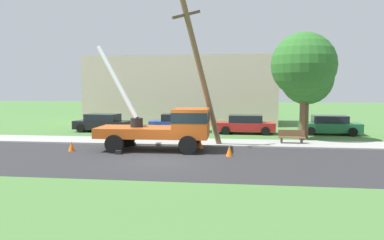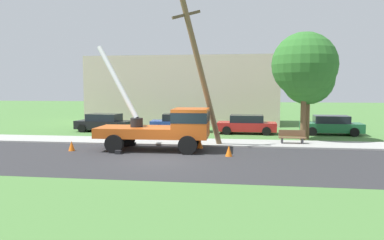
{
  "view_description": "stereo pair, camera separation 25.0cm",
  "coord_description": "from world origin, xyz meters",
  "views": [
    {
      "loc": [
        3.85,
        -17.96,
        3.54
      ],
      "look_at": [
        0.98,
        3.6,
        1.64
      ],
      "focal_mm": 35.56,
      "sensor_mm": 36.0,
      "label": 1
    },
    {
      "loc": [
        4.1,
        -17.93,
        3.54
      ],
      "look_at": [
        0.98,
        3.6,
        1.64
      ],
      "focal_mm": 35.56,
      "sensor_mm": 36.0,
      "label": 2
    }
  ],
  "objects": [
    {
      "name": "parked_sedan_black",
      "position": [
        -7.1,
        10.74,
        0.71
      ],
      "size": [
        4.56,
        2.3,
        1.42
      ],
      "color": "black",
      "rests_on": "ground"
    },
    {
      "name": "road_asphalt",
      "position": [
        0.0,
        0.0,
        0.0
      ],
      "size": [
        80.0,
        8.52,
        0.01
      ],
      "primitive_type": "cube",
      "color": "#2B2B2D",
      "rests_on": "ground"
    },
    {
      "name": "traffic_cone_ahead",
      "position": [
        3.21,
        1.32,
        0.28
      ],
      "size": [
        0.36,
        0.36,
        0.56
      ],
      "primitive_type": "cone",
      "color": "orange",
      "rests_on": "ground"
    },
    {
      "name": "roadside_tree_far",
      "position": [
        7.76,
        7.71,
        4.95
      ],
      "size": [
        4.24,
        4.24,
        7.09
      ],
      "color": "brown",
      "rests_on": "ground"
    },
    {
      "name": "traffic_cone_behind",
      "position": [
        -5.5,
        1.74,
        0.28
      ],
      "size": [
        0.36,
        0.36,
        0.56
      ],
      "primitive_type": "cone",
      "color": "orange",
      "rests_on": "ground"
    },
    {
      "name": "utility_truck",
      "position": [
        -0.25,
        2.7,
        1.41
      ],
      "size": [
        6.83,
        3.21,
        5.98
      ],
      "color": "#C65119",
      "rests_on": "ground"
    },
    {
      "name": "park_bench",
      "position": [
        6.85,
        5.77,
        0.46
      ],
      "size": [
        1.6,
        0.45,
        0.9
      ],
      "color": "brown",
      "rests_on": "ground"
    },
    {
      "name": "sidewalk_strip",
      "position": [
        0.0,
        5.7,
        0.05
      ],
      "size": [
        80.0,
        2.88,
        0.1
      ],
      "primitive_type": "cube",
      "color": "#9E9E99",
      "rests_on": "ground"
    },
    {
      "name": "ground_plane",
      "position": [
        0.0,
        12.0,
        0.0
      ],
      "size": [
        120.0,
        120.0,
        0.0
      ],
      "primitive_type": "plane",
      "color": "#477538"
    },
    {
      "name": "parked_sedan_blue",
      "position": [
        -1.24,
        11.6,
        0.71
      ],
      "size": [
        4.55,
        2.29,
        1.42
      ],
      "color": "#263F99",
      "rests_on": "ground"
    },
    {
      "name": "traffic_cone_curbside",
      "position": [
        1.43,
        3.67,
        0.28
      ],
      "size": [
        0.36,
        0.36,
        0.56
      ],
      "primitive_type": "cone",
      "color": "orange",
      "rests_on": "ground"
    },
    {
      "name": "lowrise_building_backdrop",
      "position": [
        -2.04,
        18.81,
        3.2
      ],
      "size": [
        18.0,
        6.0,
        6.4
      ],
      "primitive_type": "cube",
      "color": "beige",
      "rests_on": "ground"
    },
    {
      "name": "parked_sedan_red",
      "position": [
        4.09,
        10.98,
        0.71
      ],
      "size": [
        4.42,
        2.06,
        1.42
      ],
      "color": "#B21E1E",
      "rests_on": "ground"
    },
    {
      "name": "leaning_utility_pole",
      "position": [
        1.41,
        4.1,
        4.46
      ],
      "size": [
        2.78,
        2.23,
        8.71
      ],
      "color": "brown",
      "rests_on": "ground"
    },
    {
      "name": "parked_sedan_green",
      "position": [
        10.29,
        11.28,
        0.71
      ],
      "size": [
        4.45,
        2.11,
        1.42
      ],
      "color": "#1E6638",
      "rests_on": "ground"
    },
    {
      "name": "roadside_tree_near",
      "position": [
        8.09,
        8.35,
        4.1
      ],
      "size": [
        3.52,
        3.52,
        5.89
      ],
      "color": "brown",
      "rests_on": "ground"
    }
  ]
}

